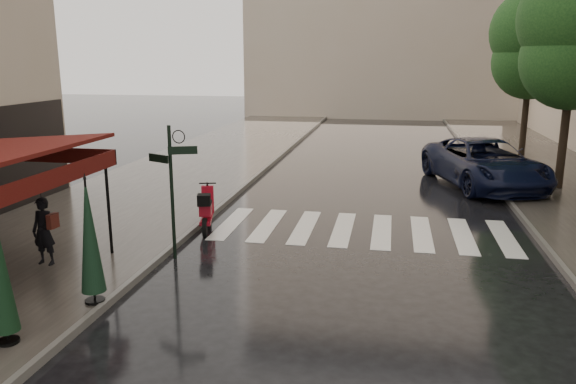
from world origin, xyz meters
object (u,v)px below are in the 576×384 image
(pedestrian_with_umbrella, at_px, (40,194))
(parked_car, at_px, (484,163))
(parasol_back, at_px, (90,236))
(scooter, at_px, (206,211))

(pedestrian_with_umbrella, height_order, parked_car, pedestrian_with_umbrella)
(pedestrian_with_umbrella, distance_m, parasol_back, 2.65)
(scooter, distance_m, parked_car, 10.78)
(pedestrian_with_umbrella, xyz_separation_m, scooter, (2.53, 3.43, -1.15))
(pedestrian_with_umbrella, relative_size, scooter, 1.34)
(scooter, height_order, parked_car, parked_car)
(scooter, bearing_deg, parked_car, 26.81)
(parked_car, distance_m, parasol_back, 14.88)
(parked_car, xyz_separation_m, parasol_back, (-8.65, -12.09, 0.55))
(scooter, xyz_separation_m, parasol_back, (-0.47, -5.07, 0.86))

